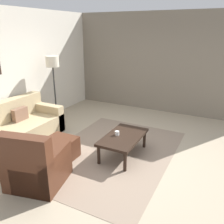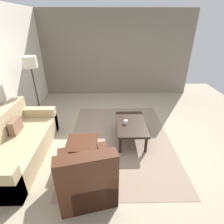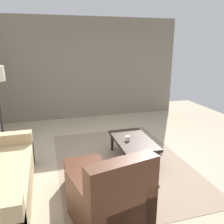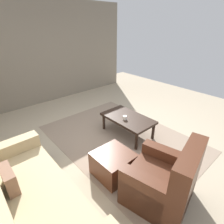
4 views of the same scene
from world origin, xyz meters
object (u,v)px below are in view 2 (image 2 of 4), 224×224
at_px(coffee_table, 131,125).
at_px(armchair_leather, 87,180).
at_px(lamp_standing, 31,69).
at_px(cup, 126,122).
at_px(couch_main, 14,145).
at_px(ottoman, 82,150).

bearing_deg(coffee_table, armchair_leather, 150.86).
distance_m(coffee_table, lamp_standing, 2.66).
bearing_deg(cup, coffee_table, -78.11).
xyz_separation_m(couch_main, cup, (0.58, -2.21, 0.15)).
bearing_deg(cup, ottoman, 125.83).
bearing_deg(lamp_standing, coffee_table, -109.45).
distance_m(armchair_leather, cup, 1.61).
bearing_deg(coffee_table, couch_main, 104.51).
bearing_deg(armchair_leather, lamp_standing, 32.94).
bearing_deg(coffee_table, ottoman, 123.48).
relative_size(ottoman, lamp_standing, 0.33).
xyz_separation_m(couch_main, ottoman, (-0.06, -1.32, -0.10)).
bearing_deg(couch_main, lamp_standing, -1.03).
xyz_separation_m(ottoman, lamp_standing, (1.48, 1.29, 1.21)).
bearing_deg(ottoman, coffee_table, -56.52).
distance_m(couch_main, lamp_standing, 1.80).
xyz_separation_m(coffee_table, lamp_standing, (0.81, 2.30, 1.05)).
distance_m(armchair_leather, lamp_standing, 2.94).
bearing_deg(ottoman, cup, -54.17).
distance_m(ottoman, cup, 1.12).
bearing_deg(lamp_standing, ottoman, -138.76).
height_order(couch_main, armchair_leather, armchair_leather).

